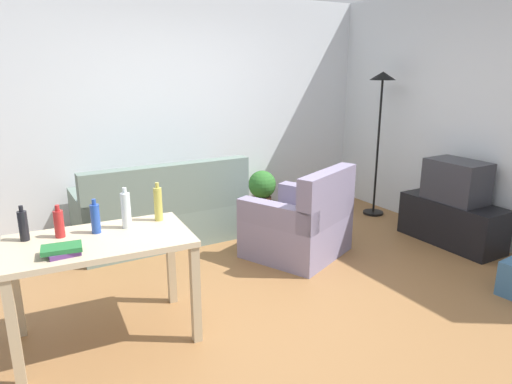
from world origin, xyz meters
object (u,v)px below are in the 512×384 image
object	(u,v)px
couch	(162,215)
bottle_squat	(158,204)
bottle_clear	(126,210)
torchiere_lamp	(381,105)
tv	(457,181)
bottle_red	(59,223)
book_stack	(62,250)
potted_plant	(262,189)
tv_stand	(451,222)
bottle_dark	(23,225)
armchair	(301,225)
desk	(101,253)
bottle_blue	(95,218)

from	to	relation	value
couch	bottle_squat	xyz separation A→B (m)	(-0.49, -1.44, 0.58)
bottle_clear	bottle_squat	distance (m)	0.26
torchiere_lamp	tv	bearing A→B (deg)	-89.83
bottle_red	book_stack	world-z (taller)	bottle_red
potted_plant	bottle_squat	world-z (taller)	bottle_squat
couch	bottle_clear	bearing A→B (deg)	63.37
tv_stand	bottle_dark	xyz separation A→B (m)	(-4.10, 0.23, 0.63)
tv_stand	bottle_red	world-z (taller)	bottle_red
couch	bottle_dark	bearing A→B (deg)	44.80
armchair	bottle_squat	size ratio (longest dim) A/B	3.98
desk	bottle_red	xyz separation A→B (m)	(-0.22, 0.16, 0.21)
couch	bottle_clear	size ratio (longest dim) A/B	5.94
desk	book_stack	distance (m)	0.34
bottle_blue	bottle_clear	bearing A→B (deg)	-0.41
bottle_red	bottle_blue	world-z (taller)	bottle_blue
torchiere_lamp	armchair	xyz separation A→B (m)	(-1.60, -0.62, -1.09)
tv	bottle_red	distance (m)	3.90
bottle_dark	bottle_squat	distance (m)	0.91
torchiere_lamp	armchair	bearing A→B (deg)	-159.00
couch	armchair	world-z (taller)	same
tv	desk	world-z (taller)	tv
armchair	bottle_clear	bearing A→B (deg)	-10.94
tv	bottle_dark	bearing A→B (deg)	86.80
bottle_clear	torchiere_lamp	bearing A→B (deg)	16.75
couch	torchiere_lamp	world-z (taller)	torchiere_lamp
armchair	bottle_squat	bearing A→B (deg)	-10.51
tv_stand	torchiere_lamp	bearing A→B (deg)	0.00
couch	bottle_blue	xyz separation A→B (m)	(-0.96, -1.48, 0.56)
tv_stand	torchiere_lamp	size ratio (longest dim) A/B	0.61
bottle_dark	bottle_clear	xyz separation A→B (m)	(0.66, -0.09, 0.03)
tv	book_stack	world-z (taller)	tv
armchair	bottle_clear	size ratio (longest dim) A/B	3.91
torchiere_lamp	bottle_red	bearing A→B (deg)	-165.64
desk	book_stack	xyz separation A→B (m)	(-0.25, -0.17, 0.14)
tv_stand	bottle_blue	world-z (taller)	bottle_blue
bottle_dark	bottle_squat	xyz separation A→B (m)	(0.91, -0.05, 0.02)
desk	bottle_red	size ratio (longest dim) A/B	5.49
tv_stand	potted_plant	bearing A→B (deg)	32.88
potted_plant	book_stack	xyz separation A→B (m)	(-2.67, -2.09, 0.46)
tv_stand	book_stack	xyz separation A→B (m)	(-3.92, -0.16, 0.55)
tv_stand	armchair	size ratio (longest dim) A/B	0.95
desk	bottle_squat	distance (m)	0.55
bottle_blue	bottle_clear	world-z (taller)	bottle_clear
bottle_clear	bottle_dark	bearing A→B (deg)	171.89
bottle_red	potted_plant	bearing A→B (deg)	33.57
bottle_squat	desk	bearing A→B (deg)	-160.74
bottle_red	tv_stand	bearing A→B (deg)	-2.61
couch	tv_stand	bearing A→B (deg)	149.10
tv_stand	bottle_dark	distance (m)	4.16
bottle_blue	bottle_squat	bearing A→B (deg)	5.34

